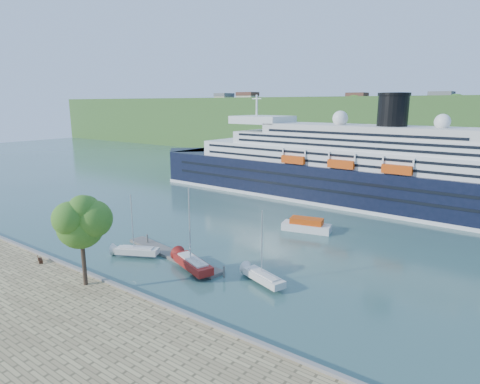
% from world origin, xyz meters
% --- Properties ---
extents(ground, '(400.00, 400.00, 0.00)m').
position_xyz_m(ground, '(0.00, 0.00, 0.00)').
color(ground, '#2C4E48').
rests_on(ground, ground).
extents(far_hillside, '(400.00, 50.00, 24.00)m').
position_xyz_m(far_hillside, '(0.00, 145.00, 12.00)').
color(far_hillside, '#395D25').
rests_on(far_hillside, ground).
extents(quay_coping, '(220.00, 0.50, 0.30)m').
position_xyz_m(quay_coping, '(0.00, -0.20, 1.15)').
color(quay_coping, slate).
rests_on(quay_coping, promenade).
extents(cruise_ship, '(105.36, 18.04, 23.58)m').
position_xyz_m(cruise_ship, '(4.59, 57.87, 11.79)').
color(cruise_ship, black).
rests_on(cruise_ship, ground).
extents(park_bench, '(1.55, 1.07, 0.92)m').
position_xyz_m(park_bench, '(-11.68, -1.57, 1.46)').
color(park_bench, '#462514').
rests_on(park_bench, promenade).
extents(promenade_tree, '(6.99, 6.99, 11.58)m').
position_xyz_m(promenade_tree, '(-0.96, -1.99, 6.79)').
color(promenade_tree, '#376A1C').
rests_on(promenade_tree, promenade).
extents(floating_pontoon, '(19.71, 5.49, 0.44)m').
position_xyz_m(floating_pontoon, '(-0.92, 11.87, 0.22)').
color(floating_pontoon, slate).
rests_on(floating_pontoon, ground).
extents(sailboat_white_near, '(6.84, 4.72, 8.68)m').
position_xyz_m(sailboat_white_near, '(-4.87, 8.81, 4.34)').
color(sailboat_white_near, silver).
rests_on(sailboat_white_near, ground).
extents(sailboat_red, '(8.43, 4.98, 10.54)m').
position_xyz_m(sailboat_red, '(5.05, 9.62, 5.27)').
color(sailboat_red, maroon).
rests_on(sailboat_red, ground).
extents(sailboat_white_far, '(7.02, 3.97, 8.75)m').
position_xyz_m(sailboat_white_far, '(14.61, 11.81, 4.37)').
color(sailboat_white_far, silver).
rests_on(sailboat_white_far, ground).
extents(tender_launch, '(8.70, 4.60, 2.29)m').
position_xyz_m(tender_launch, '(9.33, 33.67, 1.14)').
color(tender_launch, '#D0430C').
rests_on(tender_launch, ground).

